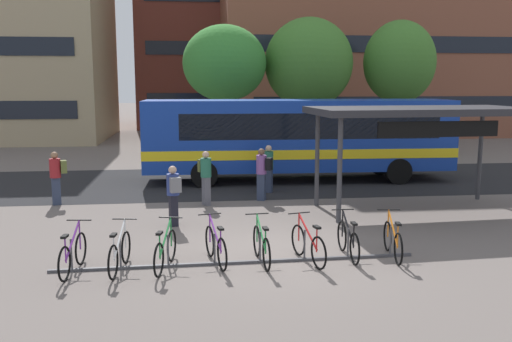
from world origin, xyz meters
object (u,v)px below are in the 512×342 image
Objects in this scene: commuter_olive_pack_0 at (206,174)px; street_tree_0 at (399,62)px; commuter_grey_pack_2 at (173,192)px; transit_shelter at (419,114)px; commuter_olive_pack_3 at (57,174)px; parked_bicycle_white_1 at (120,253)px; street_tree_1 at (309,63)px; commuter_maroon_pack_4 at (268,165)px; parked_bicycle_orange_7 at (393,241)px; street_tree_2 at (225,63)px; parked_bicycle_black_6 at (348,241)px; parked_bicycle_green_4 at (261,246)px; commuter_black_pack_1 at (262,171)px; parked_bicycle_red_5 at (308,245)px; parked_bicycle_green_2 at (165,251)px; city_bus at (297,136)px; parked_bicycle_purple_0 at (73,254)px; parked_bicycle_purple_3 at (216,246)px.

street_tree_0 is at bearing 116.49° from commuter_olive_pack_0.
transit_shelter is at bearing -99.12° from commuter_grey_pack_2.
commuter_olive_pack_0 is 4.74m from commuter_olive_pack_3.
parked_bicycle_white_1 is 0.23× the size of street_tree_1.
commuter_olive_pack_3 reaches higher than commuter_maroon_pack_4.
parked_bicycle_white_1 is at bearing 99.09° from parked_bicycle_orange_7.
transit_shelter is 3.97× the size of commuter_grey_pack_2.
street_tree_2 is (-0.88, 10.14, 3.89)m from commuter_maroon_pack_4.
street_tree_2 reaches higher than parked_bicycle_black_6.
commuter_maroon_pack_4 is at bearing -13.37° from parked_bicycle_green_4.
commuter_black_pack_1 is at bearing 81.84° from commuter_olive_pack_0.
commuter_olive_pack_3 reaches higher than commuter_grey_pack_2.
street_tree_1 is (3.92, 18.67, 4.54)m from parked_bicycle_red_5.
parked_bicycle_orange_7 is at bearing 125.80° from commuter_olive_pack_3.
commuter_grey_pack_2 is at bearing -8.24° from parked_bicycle_white_1.
commuter_olive_pack_0 is 1.05× the size of commuter_grey_pack_2.
parked_bicycle_green_2 is 2.04m from parked_bicycle_green_4.
parked_bicycle_red_5 is at bearing 116.52° from commuter_black_pack_1.
commuter_grey_pack_2 is at bearing -174.88° from transit_shelter.
city_bus is 8.14m from commuter_grey_pack_2.
parked_bicycle_green_4 is 0.99× the size of commuter_black_pack_1.
commuter_black_pack_1 is (-2.10, 6.36, 0.62)m from parked_bicycle_orange_7.
commuter_black_pack_1 reaches higher than parked_bicycle_purple_0.
city_bus reaches higher than transit_shelter.
parked_bicycle_white_1 is 1.01× the size of parked_bicycle_green_2.
parked_bicycle_purple_0 and parked_bicycle_white_1 have the same top height.
commuter_olive_pack_0 is 12.61m from street_tree_2.
street_tree_0 is at bearing -2.38° from street_tree_1.
city_bus is 8.75m from street_tree_2.
street_tree_2 is (-4.63, -0.78, -0.06)m from street_tree_1.
commuter_olive_pack_3 is (-7.70, 6.35, 0.60)m from parked_bicycle_black_6.
parked_bicycle_green_2 is 7.63m from commuter_olive_pack_3.
commuter_grey_pack_2 is at bearing 4.23° from parked_bicycle_purple_3.
parked_bicycle_purple_0 is 19.03m from street_tree_2.
commuter_black_pack_1 is 4.12m from commuter_grey_pack_2.
street_tree_0 is at bearing 78.28° from commuter_maroon_pack_4.
commuter_black_pack_1 is at bearing -108.51° from street_tree_1.
city_bus reaches higher than parked_bicycle_green_2.
city_bus is 6.98× the size of commuter_black_pack_1.
street_tree_0 is at bearing -13.74° from parked_bicycle_orange_7.
commuter_olive_pack_0 reaches higher than commuter_olive_pack_3.
commuter_maroon_pack_4 is at bearing 58.69° from city_bus.
commuter_grey_pack_2 is 4.91m from commuter_olive_pack_3.
parked_bicycle_purple_3 is 0.98× the size of parked_bicycle_green_4.
parked_bicycle_black_6 is 1.00× the size of commuter_black_pack_1.
commuter_maroon_pack_4 is 0.25× the size of street_tree_2.
parked_bicycle_purple_3 is (-3.64, -9.93, -1.39)m from city_bus.
commuter_olive_pack_0 is (-6.34, 1.47, -1.93)m from transit_shelter.
parked_bicycle_green_2 is 22.58m from street_tree_0.
commuter_black_pack_1 reaches higher than parked_bicycle_white_1.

